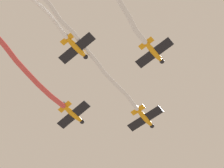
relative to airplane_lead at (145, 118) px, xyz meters
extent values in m
ellipsoid|color=orange|center=(-0.11, 0.02, -0.01)|extent=(4.60, 1.81, 0.92)
sphere|color=black|center=(2.00, -0.41, -0.01)|extent=(0.93, 0.93, 0.78)
ellipsoid|color=#232833|center=(0.44, -0.09, 0.33)|extent=(1.23, 0.83, 0.49)
cube|color=black|center=(0.04, -0.01, -0.13)|extent=(2.83, 6.74, 0.12)
cube|color=orange|center=(-1.97, 0.40, 0.07)|extent=(1.36, 2.68, 0.10)
cube|color=black|center=(-1.88, 0.39, 0.55)|extent=(1.03, 0.33, 1.27)
cylinder|color=white|center=(-3.83, 0.63, -0.16)|extent=(3.14, 0.95, 0.86)
cylinder|color=white|center=(-6.58, 1.12, -0.25)|extent=(2.64, 1.32, 0.69)
cylinder|color=white|center=(-9.30, 1.88, -0.17)|extent=(3.19, 1.46, 0.79)
cylinder|color=white|center=(-12.04, 2.46, 0.00)|extent=(2.66, 0.98, 0.89)
cylinder|color=white|center=(-14.74, 2.93, 0.19)|extent=(3.05, 1.25, 0.81)
cylinder|color=white|center=(-17.62, 3.36, 0.09)|extent=(3.02, 0.90, 1.01)
cylinder|color=white|center=(-20.37, 3.86, -0.13)|extent=(2.83, 1.39, 0.76)
cylinder|color=white|center=(-23.12, 4.35, -0.21)|extent=(2.94, 0.85, 0.72)
sphere|color=white|center=(-2.32, 0.48, -0.06)|extent=(0.65, 0.65, 0.65)
sphere|color=white|center=(-5.35, 0.78, -0.27)|extent=(0.65, 0.65, 0.65)
sphere|color=white|center=(-7.80, 1.47, -0.24)|extent=(0.65, 0.65, 0.65)
sphere|color=white|center=(-10.79, 2.30, -0.11)|extent=(0.65, 0.65, 0.65)
sphere|color=white|center=(-13.30, 2.62, 0.12)|extent=(0.65, 0.65, 0.65)
sphere|color=white|center=(-16.18, 3.23, 0.27)|extent=(0.65, 0.65, 0.65)
sphere|color=white|center=(-19.06, 3.48, -0.08)|extent=(0.65, 0.65, 0.65)
sphere|color=white|center=(-21.68, 4.25, -0.18)|extent=(0.65, 0.65, 0.65)
sphere|color=white|center=(-24.57, 4.45, -0.24)|extent=(0.65, 0.65, 0.65)
ellipsoid|color=orange|center=(-6.34, 10.45, -0.41)|extent=(4.58, 2.22, 0.92)
sphere|color=black|center=(-4.29, 9.81, -0.41)|extent=(0.98, 0.98, 0.78)
ellipsoid|color=#232833|center=(-5.80, 10.28, -0.07)|extent=(1.26, 0.92, 0.49)
cube|color=black|center=(-6.20, 10.40, -0.53)|extent=(3.42, 6.72, 0.12)
cube|color=orange|center=(-8.15, 11.01, -0.33)|extent=(1.58, 2.70, 0.10)
cube|color=black|center=(-8.06, 10.99, 0.15)|extent=(1.02, 0.42, 1.27)
cylinder|color=#DB4C4C|center=(-9.80, 11.55, -0.53)|extent=(2.93, 1.68, 1.01)
cylinder|color=#DB4C4C|center=(-12.38, 12.43, -0.39)|extent=(2.95, 1.68, 1.30)
cylinder|color=#DB4C4C|center=(-14.95, 13.20, -0.01)|extent=(2.93, 1.50, 1.24)
cylinder|color=#DB4C4C|center=(-17.50, 13.75, 0.19)|extent=(2.65, 1.27, 0.88)
cylinder|color=#DB4C4C|center=(-20.13, 14.10, 0.27)|extent=(2.89, 1.12, 0.99)
sphere|color=#DB4C4C|center=(-8.50, 11.12, -0.46)|extent=(0.86, 0.86, 0.86)
sphere|color=#DB4C4C|center=(-11.11, 11.99, -0.60)|extent=(0.86, 0.86, 0.86)
sphere|color=#DB4C4C|center=(-13.65, 12.86, -0.19)|extent=(0.86, 0.86, 0.86)
sphere|color=#DB4C4C|center=(-16.25, 13.53, 0.18)|extent=(0.86, 0.86, 0.86)
sphere|color=#DB4C4C|center=(-18.75, 13.97, 0.20)|extent=(0.86, 0.86, 0.86)
sphere|color=#DB4C4C|center=(-21.51, 14.23, 0.33)|extent=(0.86, 0.86, 0.86)
ellipsoid|color=orange|center=(-10.54, -6.21, 0.29)|extent=(4.60, 1.98, 0.92)
sphere|color=black|center=(-8.45, -6.73, 0.29)|extent=(0.95, 0.95, 0.78)
ellipsoid|color=#232833|center=(-9.99, -6.35, 0.63)|extent=(1.24, 0.87, 0.49)
cube|color=black|center=(-10.39, -6.25, 0.17)|extent=(3.07, 6.74, 0.12)
cube|color=orange|center=(-12.37, -5.75, 0.37)|extent=(1.45, 2.69, 0.10)
cube|color=black|center=(-12.29, -5.78, 0.85)|extent=(1.02, 0.37, 1.27)
cylinder|color=white|center=(-13.98, -5.42, 0.24)|extent=(2.66, 1.28, 0.80)
cylinder|color=white|center=(-16.31, -5.17, 0.32)|extent=(2.22, 0.81, 0.97)
cylinder|color=white|center=(-18.80, -5.05, 0.43)|extent=(2.91, 1.04, 0.85)
sphere|color=white|center=(-12.72, -5.67, 0.24)|extent=(0.80, 0.80, 0.80)
sphere|color=white|center=(-15.23, -5.17, 0.24)|extent=(0.80, 0.80, 0.80)
sphere|color=white|center=(-17.39, -5.16, 0.40)|extent=(0.80, 0.80, 0.80)
sphere|color=white|center=(-20.22, -4.93, 0.45)|extent=(0.80, 0.80, 0.80)
ellipsoid|color=orange|center=(-16.77, 4.22, -0.21)|extent=(4.60, 2.05, 0.92)
sphere|color=black|center=(-14.69, 3.66, -0.21)|extent=(0.96, 0.96, 0.78)
ellipsoid|color=#232833|center=(-16.22, 4.07, 0.13)|extent=(1.25, 0.88, 0.49)
cube|color=black|center=(-16.62, 4.18, -0.33)|extent=(3.17, 6.74, 0.12)
cube|color=orange|center=(-18.60, 4.70, -0.13)|extent=(1.49, 2.70, 0.10)
cube|color=black|center=(-18.51, 4.68, 0.35)|extent=(1.02, 0.38, 1.27)
cylinder|color=white|center=(-20.26, 4.98, -0.04)|extent=(2.82, 0.98, 1.07)
cylinder|color=white|center=(-22.61, 5.43, 0.46)|extent=(2.36, 1.12, 1.18)
cylinder|color=white|center=(-24.85, 6.16, 0.87)|extent=(2.70, 1.52, 0.91)
sphere|color=white|center=(-18.95, 4.79, -0.26)|extent=(0.62, 0.62, 0.62)
sphere|color=white|center=(-21.58, 5.17, 0.19)|extent=(0.62, 0.62, 0.62)
sphere|color=white|center=(-23.64, 5.69, 0.74)|extent=(0.62, 0.62, 0.62)
camera|label=1|loc=(-39.39, -13.06, -62.90)|focal=70.87mm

